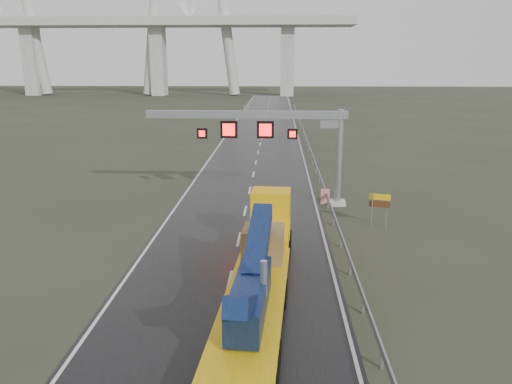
{
  "coord_description": "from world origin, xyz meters",
  "views": [
    {
      "loc": [
        2.31,
        -18.75,
        10.63
      ],
      "look_at": [
        1.08,
        9.38,
        3.2
      ],
      "focal_mm": 35.0,
      "sensor_mm": 36.0,
      "label": 1
    }
  ],
  "objects_px": {
    "exit_sign_pair": "(380,204)",
    "striped_barrier": "(325,197)",
    "heavy_haul_truck": "(261,259)",
    "sign_gantry": "(275,131)"
  },
  "relations": [
    {
      "from": "heavy_haul_truck",
      "to": "striped_barrier",
      "type": "xyz_separation_m",
      "value": [
        4.42,
        15.03,
        -1.01
      ]
    },
    {
      "from": "heavy_haul_truck",
      "to": "striped_barrier",
      "type": "bearing_deg",
      "value": 77.16
    },
    {
      "from": "sign_gantry",
      "to": "striped_barrier",
      "type": "relative_size",
      "value": 13.46
    },
    {
      "from": "sign_gantry",
      "to": "exit_sign_pair",
      "type": "bearing_deg",
      "value": -37.32
    },
    {
      "from": "exit_sign_pair",
      "to": "sign_gantry",
      "type": "bearing_deg",
      "value": 156.66
    },
    {
      "from": "exit_sign_pair",
      "to": "striped_barrier",
      "type": "bearing_deg",
      "value": 132.42
    },
    {
      "from": "heavy_haul_truck",
      "to": "exit_sign_pair",
      "type": "height_order",
      "value": "heavy_haul_truck"
    },
    {
      "from": "heavy_haul_truck",
      "to": "striped_barrier",
      "type": "distance_m",
      "value": 15.7
    },
    {
      "from": "exit_sign_pair",
      "to": "striped_barrier",
      "type": "distance_m",
      "value": 6.39
    },
    {
      "from": "sign_gantry",
      "to": "exit_sign_pair",
      "type": "relative_size",
      "value": 6.46
    }
  ]
}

